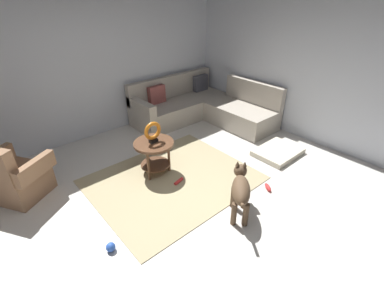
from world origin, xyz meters
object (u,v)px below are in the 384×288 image
at_px(dog, 241,189).
at_px(dog_toy_rope, 179,181).
at_px(sectional_couch, 202,107).
at_px(dog_toy_bone, 268,187).
at_px(dog_bed_mat, 278,152).
at_px(side_table, 154,149).
at_px(dog_toy_ball, 111,247).
at_px(torus_sculpture, 153,132).
at_px(armchair, 15,178).

distance_m(dog, dog_toy_rope, 1.07).
distance_m(sectional_couch, dog_toy_bone, 2.59).
bearing_deg(dog_toy_rope, dog_toy_bone, -47.74).
xyz_separation_m(dog_bed_mat, dog, (-1.63, -0.49, 0.33)).
bearing_deg(side_table, dog_toy_bone, -55.33).
distance_m(dog_bed_mat, dog_toy_ball, 3.13).
xyz_separation_m(torus_sculpture, dog_toy_rope, (0.10, -0.45, -0.69)).
xyz_separation_m(sectional_couch, dog_toy_ball, (-3.13, -1.90, -0.24)).
relative_size(dog_toy_ball, dog_toy_rope, 0.61).
relative_size(torus_sculpture, dog, 0.49).
relative_size(armchair, dog, 1.51).
xyz_separation_m(sectional_couch, dog_toy_bone, (-0.94, -2.40, -0.26)).
distance_m(torus_sculpture, dog_toy_rope, 0.83).
height_order(armchair, dog_toy_rope, armchair).
bearing_deg(sectional_couch, dog, -123.86).
relative_size(dog_bed_mat, dog_toy_rope, 4.65).
bearing_deg(dog_bed_mat, dog, -163.21).
bearing_deg(sectional_couch, dog_toy_rope, -141.57).
distance_m(dog_bed_mat, dog, 1.73).
distance_m(armchair, dog_toy_ball, 1.74).
xyz_separation_m(armchair, dog_toy_bone, (2.70, -2.15, -0.29)).
distance_m(dog_bed_mat, dog_toy_bone, 1.04).
xyz_separation_m(armchair, dog_toy_rope, (1.83, -1.19, -0.30)).
bearing_deg(dog_bed_mat, side_table, 153.55).
xyz_separation_m(sectional_couch, side_table, (-1.91, -0.99, 0.13)).
bearing_deg(dog_toy_bone, sectional_couch, 68.57).
xyz_separation_m(armchair, torus_sculpture, (1.73, -0.74, 0.39)).
xyz_separation_m(dog_bed_mat, dog_toy_bone, (-0.94, -0.46, -0.01)).
height_order(side_table, dog_toy_rope, side_table).
distance_m(sectional_couch, dog_toy_rope, 2.33).
distance_m(sectional_couch, torus_sculpture, 2.20).
bearing_deg(torus_sculpture, armchair, 156.84).
height_order(dog_toy_ball, dog_toy_rope, dog_toy_ball).
bearing_deg(dog_bed_mat, sectional_couch, 89.84).
bearing_deg(side_table, sectional_couch, 27.39).
bearing_deg(dog_toy_rope, sectional_couch, 38.43).
bearing_deg(torus_sculpture, dog_toy_ball, -143.38).
bearing_deg(sectional_couch, side_table, -152.61).
distance_m(armchair, dog_toy_rope, 2.20).
bearing_deg(dog_toy_ball, armchair, 107.18).
height_order(side_table, dog_toy_ball, side_table).
bearing_deg(dog_toy_ball, dog_bed_mat, -0.79).
height_order(armchair, torus_sculpture, armchair).
bearing_deg(torus_sculpture, dog_toy_rope, -77.28).
relative_size(sectional_couch, armchair, 2.26).
bearing_deg(dog, dog_toy_rope, 147.94).
distance_m(side_table, dog_toy_bone, 1.75).
distance_m(torus_sculpture, dog_toy_bone, 1.84).
xyz_separation_m(dog_bed_mat, dog_toy_rope, (-1.81, 0.50, -0.02)).
height_order(sectional_couch, torus_sculpture, sectional_couch).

